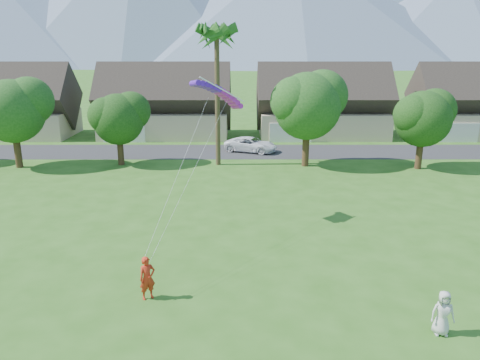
{
  "coord_description": "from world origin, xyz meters",
  "views": [
    {
      "loc": [
        -0.03,
        -13.64,
        10.58
      ],
      "look_at": [
        0.0,
        10.0,
        3.8
      ],
      "focal_mm": 35.0,
      "sensor_mm": 36.0,
      "label": 1
    }
  ],
  "objects_px": {
    "kite_flyer": "(147,278)",
    "parafoil_kite": "(218,91)",
    "parked_car": "(251,145)",
    "watcher": "(443,313)"
  },
  "relations": [
    {
      "from": "parafoil_kite",
      "to": "kite_flyer",
      "type": "bearing_deg",
      "value": -129.67
    },
    {
      "from": "kite_flyer",
      "to": "parked_car",
      "type": "distance_m",
      "value": 29.91
    },
    {
      "from": "kite_flyer",
      "to": "parked_car",
      "type": "height_order",
      "value": "kite_flyer"
    },
    {
      "from": "watcher",
      "to": "parafoil_kite",
      "type": "bearing_deg",
      "value": 130.62
    },
    {
      "from": "parafoil_kite",
      "to": "watcher",
      "type": "bearing_deg",
      "value": -78.74
    },
    {
      "from": "kite_flyer",
      "to": "parafoil_kite",
      "type": "relative_size",
      "value": 0.55
    },
    {
      "from": "parafoil_kite",
      "to": "parked_car",
      "type": "bearing_deg",
      "value": 58.64
    },
    {
      "from": "parked_car",
      "to": "parafoil_kite",
      "type": "distance_m",
      "value": 21.04
    },
    {
      "from": "kite_flyer",
      "to": "watcher",
      "type": "relative_size",
      "value": 1.09
    },
    {
      "from": "kite_flyer",
      "to": "watcher",
      "type": "distance_m",
      "value": 11.94
    }
  ]
}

